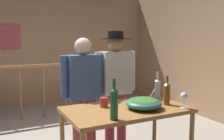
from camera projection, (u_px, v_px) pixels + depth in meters
The scene contains 13 objects.
back_wall at pixel (33, 50), 5.78m from camera, with size 5.65×0.10×2.53m, color tan.
side_wall_right at pixel (190, 51), 5.25m from camera, with size 0.10×4.27×2.53m, color tan.
framed_picture at pixel (9, 37), 5.47m from camera, with size 0.49×0.03×0.53m, color #B24D4E.
stair_railing at pixel (22, 85), 4.72m from camera, with size 3.52×0.10×1.08m.
serving_table at pixel (126, 116), 2.72m from camera, with size 1.31×0.75×0.80m.
salad_bowl at pixel (144, 103), 2.68m from camera, with size 0.39×0.39×0.20m.
wine_glass at pixel (184, 97), 2.69m from camera, with size 0.08×0.08×0.17m.
wine_bottle_amber at pixel (167, 93), 2.83m from camera, with size 0.07×0.07×0.33m.
wine_bottle_green at pixel (114, 103), 2.30m from camera, with size 0.07×0.07×0.38m.
wine_bottle_clear at pixel (157, 88), 3.15m from camera, with size 0.07×0.07×0.33m.
mug_red at pixel (104, 102), 2.74m from camera, with size 0.12×0.09×0.10m.
person_standing_left at pixel (84, 88), 3.22m from camera, with size 0.59×0.22×1.54m.
person_standing_right at pixel (116, 81), 3.41m from camera, with size 0.58×0.42×1.62m.
Camera 1 is at (-0.96, -3.14, 1.54)m, focal length 40.86 mm.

